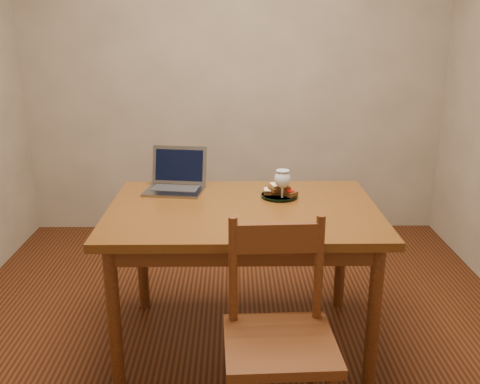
{
  "coord_description": "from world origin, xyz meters",
  "views": [
    {
      "loc": [
        -0.01,
        -2.5,
        1.59
      ],
      "look_at": [
        0.02,
        0.0,
        0.8
      ],
      "focal_mm": 40.0,
      "sensor_mm": 36.0,
      "label": 1
    }
  ],
  "objects_px": {
    "milk_glass": "(282,185)",
    "laptop": "(177,178)",
    "table": "(243,224)",
    "plate": "(279,196)",
    "chair": "(279,328)"
  },
  "relations": [
    {
      "from": "table",
      "to": "plate",
      "type": "bearing_deg",
      "value": 39.79
    },
    {
      "from": "chair",
      "to": "milk_glass",
      "type": "bearing_deg",
      "value": 82.2
    },
    {
      "from": "laptop",
      "to": "table",
      "type": "bearing_deg",
      "value": -33.52
    },
    {
      "from": "milk_glass",
      "to": "laptop",
      "type": "bearing_deg",
      "value": 159.3
    },
    {
      "from": "chair",
      "to": "plate",
      "type": "bearing_deg",
      "value": 83.17
    },
    {
      "from": "milk_glass",
      "to": "laptop",
      "type": "xyz_separation_m",
      "value": [
        -0.55,
        0.21,
        -0.02
      ]
    },
    {
      "from": "table",
      "to": "plate",
      "type": "distance_m",
      "value": 0.26
    },
    {
      "from": "plate",
      "to": "laptop",
      "type": "relative_size",
      "value": 0.56
    },
    {
      "from": "table",
      "to": "laptop",
      "type": "bearing_deg",
      "value": 138.14
    },
    {
      "from": "table",
      "to": "laptop",
      "type": "relative_size",
      "value": 3.9
    },
    {
      "from": "chair",
      "to": "laptop",
      "type": "relative_size",
      "value": 1.35
    },
    {
      "from": "chair",
      "to": "laptop",
      "type": "distance_m",
      "value": 1.13
    },
    {
      "from": "chair",
      "to": "plate",
      "type": "distance_m",
      "value": 0.86
    },
    {
      "from": "table",
      "to": "milk_glass",
      "type": "xyz_separation_m",
      "value": [
        0.2,
        0.11,
        0.17
      ]
    },
    {
      "from": "chair",
      "to": "milk_glass",
      "type": "distance_m",
      "value": 0.84
    }
  ]
}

